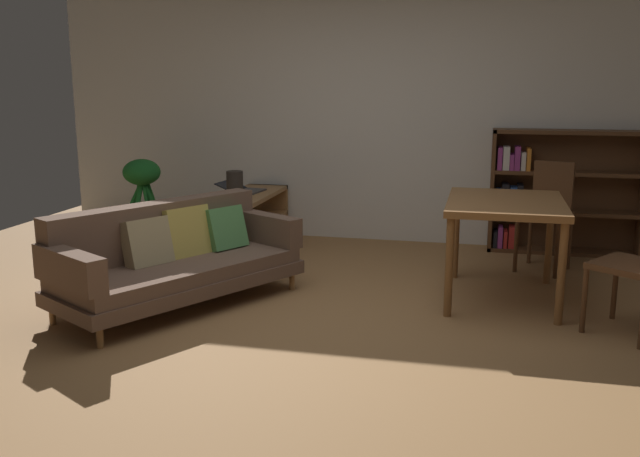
{
  "coord_description": "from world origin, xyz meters",
  "views": [
    {
      "loc": [
        1.06,
        -4.34,
        1.63
      ],
      "look_at": [
        -0.08,
        0.46,
        0.57
      ],
      "focal_mm": 39.21,
      "sensor_mm": 36.0,
      "label": 1
    }
  ],
  "objects_px": {
    "fabric_couch": "(175,256)",
    "dining_table": "(505,212)",
    "desk_speaker": "(235,184)",
    "dining_chair_near": "(548,209)",
    "bookshelf": "(555,191)",
    "potted_floor_plant": "(143,193)",
    "media_console": "(250,221)",
    "open_laptop": "(243,189)"
  },
  "relations": [
    {
      "from": "desk_speaker",
      "to": "dining_table",
      "type": "distance_m",
      "value": 2.58
    },
    {
      "from": "potted_floor_plant",
      "to": "bookshelf",
      "type": "xyz_separation_m",
      "value": [
        3.92,
        0.7,
        0.05
      ]
    },
    {
      "from": "open_laptop",
      "to": "desk_speaker",
      "type": "bearing_deg",
      "value": -82.63
    },
    {
      "from": "media_console",
      "to": "bookshelf",
      "type": "height_order",
      "value": "bookshelf"
    },
    {
      "from": "fabric_couch",
      "to": "desk_speaker",
      "type": "distance_m",
      "value": 1.56
    },
    {
      "from": "bookshelf",
      "to": "open_laptop",
      "type": "bearing_deg",
      "value": -171.44
    },
    {
      "from": "potted_floor_plant",
      "to": "dining_chair_near",
      "type": "height_order",
      "value": "dining_chair_near"
    },
    {
      "from": "media_console",
      "to": "desk_speaker",
      "type": "distance_m",
      "value": 0.47
    },
    {
      "from": "potted_floor_plant",
      "to": "fabric_couch",
      "type": "bearing_deg",
      "value": -56.17
    },
    {
      "from": "media_console",
      "to": "dining_chair_near",
      "type": "xyz_separation_m",
      "value": [
        2.75,
        -0.15,
        0.26
      ]
    },
    {
      "from": "fabric_couch",
      "to": "media_console",
      "type": "xyz_separation_m",
      "value": [
        -0.02,
        1.77,
        -0.09
      ]
    },
    {
      "from": "open_laptop",
      "to": "desk_speaker",
      "type": "distance_m",
      "value": 0.35
    },
    {
      "from": "media_console",
      "to": "fabric_couch",
      "type": "bearing_deg",
      "value": -89.19
    },
    {
      "from": "open_laptop",
      "to": "bookshelf",
      "type": "relative_size",
      "value": 0.33
    },
    {
      "from": "open_laptop",
      "to": "bookshelf",
      "type": "height_order",
      "value": "bookshelf"
    },
    {
      "from": "dining_chair_near",
      "to": "bookshelf",
      "type": "bearing_deg",
      "value": 80.16
    },
    {
      "from": "fabric_couch",
      "to": "dining_table",
      "type": "xyz_separation_m",
      "value": [
        2.35,
        0.66,
        0.31
      ]
    },
    {
      "from": "open_laptop",
      "to": "dining_table",
      "type": "xyz_separation_m",
      "value": [
        2.48,
        -1.19,
        0.1
      ]
    },
    {
      "from": "desk_speaker",
      "to": "dining_chair_near",
      "type": "distance_m",
      "value": 2.82
    },
    {
      "from": "dining_chair_near",
      "to": "bookshelf",
      "type": "height_order",
      "value": "bookshelf"
    },
    {
      "from": "desk_speaker",
      "to": "bookshelf",
      "type": "xyz_separation_m",
      "value": [
        2.93,
        0.78,
        -0.08
      ]
    },
    {
      "from": "fabric_couch",
      "to": "dining_table",
      "type": "height_order",
      "value": "dining_table"
    },
    {
      "from": "dining_table",
      "to": "dining_chair_near",
      "type": "bearing_deg",
      "value": 68.42
    },
    {
      "from": "open_laptop",
      "to": "bookshelf",
      "type": "xyz_separation_m",
      "value": [
        2.97,
        0.45,
        0.02
      ]
    },
    {
      "from": "dining_table",
      "to": "media_console",
      "type": "bearing_deg",
      "value": 154.91
    },
    {
      "from": "open_laptop",
      "to": "media_console",
      "type": "bearing_deg",
      "value": -38.24
    },
    {
      "from": "desk_speaker",
      "to": "dining_table",
      "type": "relative_size",
      "value": 0.22
    },
    {
      "from": "media_console",
      "to": "dining_table",
      "type": "distance_m",
      "value": 2.65
    },
    {
      "from": "bookshelf",
      "to": "dining_chair_near",
      "type": "bearing_deg",
      "value": -99.84
    },
    {
      "from": "fabric_couch",
      "to": "bookshelf",
      "type": "bearing_deg",
      "value": 38.98
    },
    {
      "from": "media_console",
      "to": "dining_chair_near",
      "type": "relative_size",
      "value": 1.27
    },
    {
      "from": "desk_speaker",
      "to": "bookshelf",
      "type": "bearing_deg",
      "value": 14.83
    },
    {
      "from": "open_laptop",
      "to": "potted_floor_plant",
      "type": "relative_size",
      "value": 0.52
    },
    {
      "from": "fabric_couch",
      "to": "dining_chair_near",
      "type": "xyz_separation_m",
      "value": [
        2.73,
        1.63,
        0.18
      ]
    },
    {
      "from": "open_laptop",
      "to": "dining_chair_near",
      "type": "bearing_deg",
      "value": -4.59
    },
    {
      "from": "media_console",
      "to": "potted_floor_plant",
      "type": "relative_size",
      "value": 1.37
    },
    {
      "from": "potted_floor_plant",
      "to": "bookshelf",
      "type": "relative_size",
      "value": 0.63
    },
    {
      "from": "dining_table",
      "to": "bookshelf",
      "type": "bearing_deg",
      "value": 73.1
    },
    {
      "from": "dining_table",
      "to": "desk_speaker",
      "type": "bearing_deg",
      "value": 160.45
    },
    {
      "from": "open_laptop",
      "to": "dining_table",
      "type": "distance_m",
      "value": 2.75
    },
    {
      "from": "fabric_couch",
      "to": "media_console",
      "type": "height_order",
      "value": "fabric_couch"
    },
    {
      "from": "desk_speaker",
      "to": "potted_floor_plant",
      "type": "distance_m",
      "value": 1.0
    }
  ]
}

